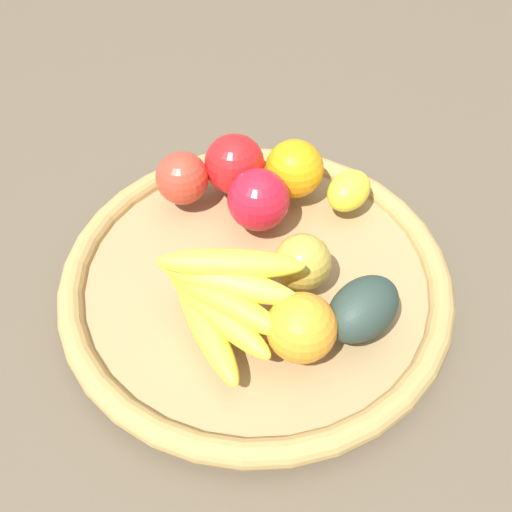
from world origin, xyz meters
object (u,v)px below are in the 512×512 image
at_px(banana_bunch, 221,297).
at_px(orange_1, 294,169).
at_px(apple_2, 182,178).
at_px(apple_3, 302,262).
at_px(apple_1, 259,200).
at_px(apple_0, 234,164).
at_px(lemon_0, 347,190).
at_px(avocado, 363,309).
at_px(orange_0, 301,328).

height_order(banana_bunch, orange_1, banana_bunch).
distance_m(apple_2, apple_3, 0.20).
xyz_separation_m(apple_2, apple_3, (-0.01, 0.20, -0.00)).
bearing_deg(apple_1, orange_1, -170.31).
relative_size(orange_1, apple_0, 0.96).
relative_size(apple_1, banana_bunch, 0.49).
bearing_deg(banana_bunch, apple_3, 170.93).
distance_m(lemon_0, avocado, 0.19).
xyz_separation_m(orange_0, banana_bunch, (0.04, -0.08, 0.01)).
bearing_deg(apple_0, banana_bunch, 45.81).
xyz_separation_m(orange_0, apple_2, (-0.05, -0.26, -0.00)).
relative_size(apple_0, apple_3, 1.20).
bearing_deg(orange_0, avocado, 160.38).
bearing_deg(lemon_0, apple_0, -54.68).
height_order(apple_3, avocado, apple_3).
height_order(orange_0, apple_2, orange_0).
relative_size(apple_1, lemon_0, 1.16).
distance_m(apple_2, apple_0, 0.07).
bearing_deg(apple_2, orange_0, 79.39).
height_order(apple_1, lemon_0, apple_1).
height_order(apple_1, apple_0, apple_0).
xyz_separation_m(banana_bunch, apple_3, (-0.10, 0.02, -0.01)).
distance_m(apple_1, apple_0, 0.07).
height_order(orange_1, apple_3, orange_1).
height_order(apple_2, orange_1, orange_1).
xyz_separation_m(orange_0, apple_3, (-0.06, -0.06, -0.00)).
height_order(banana_bunch, apple_3, banana_bunch).
xyz_separation_m(orange_1, apple_0, (0.05, -0.06, 0.00)).
relative_size(apple_1, orange_1, 1.02).
height_order(orange_1, avocado, orange_1).
bearing_deg(apple_1, apple_0, -106.98).
bearing_deg(lemon_0, banana_bunch, 8.62).
bearing_deg(apple_3, banana_bunch, -9.07).
relative_size(orange_0, banana_bunch, 0.46).
xyz_separation_m(apple_1, orange_1, (-0.07, -0.01, -0.00)).
distance_m(apple_2, apple_1, 0.11).
bearing_deg(apple_2, lemon_0, 135.05).
distance_m(lemon_0, apple_3, 0.14).
bearing_deg(apple_1, orange_0, 61.00).
distance_m(banana_bunch, apple_3, 0.10).
bearing_deg(apple_2, apple_0, 156.04).
relative_size(lemon_0, avocado, 0.73).
bearing_deg(avocado, banana_bunch, -44.08).
bearing_deg(orange_1, apple_3, 48.88).
height_order(apple_2, apple_3, apple_2).
bearing_deg(banana_bunch, apple_0, -134.19).
xyz_separation_m(apple_2, apple_1, (-0.04, 0.10, 0.00)).
distance_m(orange_0, apple_2, 0.27).
bearing_deg(apple_0, avocado, 79.98).
distance_m(apple_2, lemon_0, 0.21).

